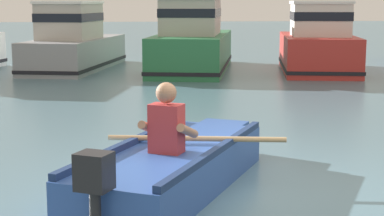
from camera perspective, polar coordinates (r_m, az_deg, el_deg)
The scene contains 5 objects.
ground_plane at distance 6.76m, azimuth 5.61°, elevation -7.70°, with size 120.00×120.00×0.00m, color slate.
rowboat_with_person at distance 6.86m, azimuth -1.57°, elevation -5.21°, with size 2.49×3.49×1.19m.
moored_boat_grey at distance 19.31m, azimuth -10.71°, elevation 5.75°, with size 3.03×5.62×2.05m.
moored_boat_green at distance 18.55m, azimuth 0.04°, elevation 5.96°, with size 3.20×6.01×2.18m.
moored_boat_red at distance 18.57m, azimuth 11.43°, elevation 5.64°, with size 2.87×4.79×2.05m.
Camera 1 is at (-1.32, -6.32, 2.01)m, focal length 58.38 mm.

